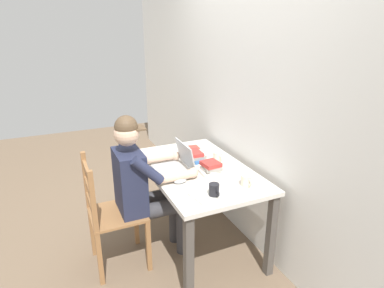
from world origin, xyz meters
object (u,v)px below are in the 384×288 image
(desk, at_px, (198,179))
(coffee_mug_dark, at_px, (214,191))
(landscape_photo_print, at_px, (194,147))
(computer_mouse, at_px, (180,181))
(coffee_mug_spare, at_px, (218,157))
(laptop, at_px, (176,164))
(book_stack_main, at_px, (211,168))
(wooden_chair, at_px, (110,214))
(coffee_mug_white, at_px, (246,181))
(book_stack_side, at_px, (195,156))
(seated_person, at_px, (143,182))

(desk, relative_size, coffee_mug_dark, 11.58)
(landscape_photo_print, bearing_deg, desk, -16.33)
(computer_mouse, distance_m, coffee_mug_spare, 0.53)
(laptop, relative_size, book_stack_main, 1.75)
(wooden_chair, height_order, coffee_mug_dark, wooden_chair)
(desk, relative_size, book_stack_main, 6.85)
(coffee_mug_dark, bearing_deg, coffee_mug_white, 101.18)
(laptop, height_order, book_stack_side, laptop)
(seated_person, height_order, coffee_mug_spare, seated_person)
(coffee_mug_white, bearing_deg, laptop, -141.46)
(coffee_mug_white, xyz_separation_m, coffee_mug_spare, (-0.50, 0.03, 0.00))
(computer_mouse, xyz_separation_m, coffee_mug_dark, (0.30, 0.13, 0.04))
(wooden_chair, bearing_deg, seated_person, 90.00)
(laptop, bearing_deg, wooden_chair, -89.67)
(coffee_mug_dark, distance_m, book_stack_side, 0.70)
(coffee_mug_white, relative_size, coffee_mug_dark, 1.04)
(laptop, relative_size, landscape_photo_print, 2.54)
(seated_person, distance_m, coffee_mug_dark, 0.65)
(seated_person, distance_m, book_stack_main, 0.55)
(coffee_mug_white, bearing_deg, seated_person, -125.25)
(wooden_chair, relative_size, coffee_mug_spare, 8.12)
(seated_person, bearing_deg, coffee_mug_white, 54.75)
(wooden_chair, distance_m, coffee_mug_dark, 0.89)
(coffee_mug_white, height_order, coffee_mug_dark, coffee_mug_dark)
(seated_person, xyz_separation_m, coffee_mug_spare, (-0.03, 0.69, 0.09))
(desk, distance_m, coffee_mug_spare, 0.27)
(wooden_chair, relative_size, landscape_photo_print, 7.35)
(laptop, bearing_deg, coffee_mug_spare, 93.61)
(desk, height_order, computer_mouse, computer_mouse)
(coffee_mug_dark, xyz_separation_m, coffee_mug_spare, (-0.56, 0.33, -0.01))
(wooden_chair, height_order, book_stack_side, wooden_chair)
(desk, bearing_deg, wooden_chair, -91.86)
(coffee_mug_dark, distance_m, landscape_photo_print, 1.01)
(wooden_chair, xyz_separation_m, coffee_mug_dark, (0.53, 0.64, 0.33))
(coffee_mug_white, bearing_deg, wooden_chair, -116.38)
(laptop, height_order, coffee_mug_spare, laptop)
(computer_mouse, distance_m, book_stack_main, 0.29)
(desk, xyz_separation_m, computer_mouse, (0.20, -0.24, 0.12))
(seated_person, bearing_deg, landscape_photo_print, 124.12)
(coffee_mug_spare, bearing_deg, wooden_chair, -88.31)
(laptop, distance_m, landscape_photo_print, 0.57)
(seated_person, distance_m, laptop, 0.30)
(desk, distance_m, coffee_mug_dark, 0.54)
(coffee_mug_spare, bearing_deg, book_stack_side, -126.34)
(laptop, distance_m, coffee_mug_dark, 0.54)
(laptop, bearing_deg, book_stack_main, 52.85)
(computer_mouse, height_order, book_stack_main, book_stack_main)
(coffee_mug_spare, distance_m, book_stack_side, 0.20)
(coffee_mug_dark, relative_size, landscape_photo_print, 0.86)
(wooden_chair, relative_size, coffee_mug_white, 8.24)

